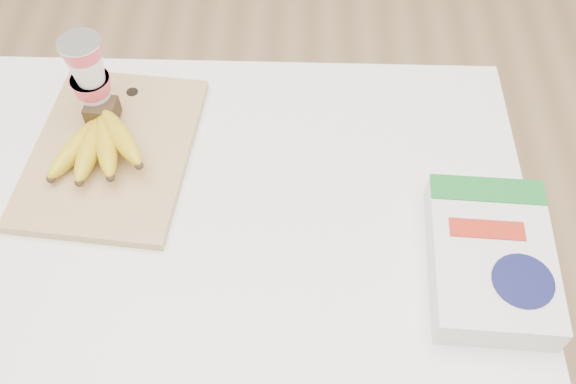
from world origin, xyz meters
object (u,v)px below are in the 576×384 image
Objects in this scene: bananas at (99,140)px; cereal_box at (491,258)px; yogurt_stack at (89,76)px; table at (207,332)px; cutting_board at (113,151)px.

cereal_box is (0.58, -0.19, -0.02)m from bananas.
yogurt_stack is 0.61× the size of cereal_box.
cereal_box is at bearing -17.65° from bananas.
cereal_box is at bearing -8.16° from table.
bananas is 1.14× the size of yogurt_stack.
yogurt_stack is (-0.15, 0.20, 0.50)m from table.
table is at bearing 174.61° from cereal_box.
bananas is at bearing 165.13° from cereal_box.
table is at bearing -41.69° from bananas.
cutting_board is at bearing -67.76° from yogurt_stack.
cutting_board is 0.04m from bananas.
yogurt_stack reaches higher than table.
cutting_board is at bearing 164.20° from cereal_box.
bananas is 0.10m from yogurt_stack.
yogurt_stack is at bearing 158.80° from cereal_box.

